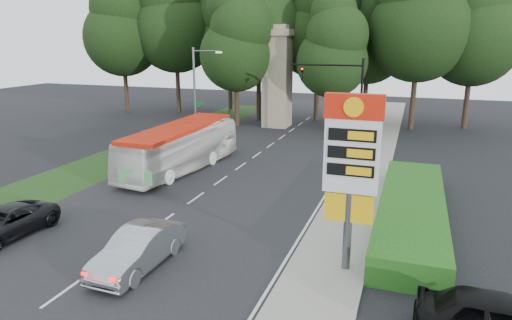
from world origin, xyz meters
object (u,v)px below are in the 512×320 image
(suv_charcoal, at_px, (4,223))
(monument, at_px, (277,76))
(gas_station_pylon, at_px, (351,160))
(streetlight_signs, at_px, (197,89))
(sedan_silver, at_px, (138,249))
(transit_bus, at_px, (180,148))
(traffic_signal_mast, at_px, (345,89))

(suv_charcoal, bearing_deg, monument, 85.83)
(gas_station_pylon, xyz_separation_m, streetlight_signs, (-16.19, 20.01, -0.01))
(sedan_silver, distance_m, suv_charcoal, 7.33)
(gas_station_pylon, xyz_separation_m, suv_charcoal, (-15.02, -1.98, -3.77))
(monument, relative_size, suv_charcoal, 2.06)
(transit_bus, distance_m, suv_charcoal, 12.54)
(traffic_signal_mast, distance_m, monument, 9.76)
(monument, distance_m, sedan_silver, 30.94)
(sedan_silver, bearing_deg, suv_charcoal, 177.80)
(gas_station_pylon, xyz_separation_m, transit_bus, (-12.70, 10.31, -2.90))
(gas_station_pylon, height_order, streetlight_signs, streetlight_signs)
(monument, height_order, sedan_silver, monument)
(traffic_signal_mast, bearing_deg, gas_station_pylon, -80.91)
(streetlight_signs, bearing_deg, monument, 58.03)
(traffic_signal_mast, relative_size, sedan_silver, 1.52)
(transit_bus, bearing_deg, sedan_silver, -61.72)
(monument, bearing_deg, transit_bus, -94.85)
(monument, bearing_deg, sedan_silver, -83.44)
(traffic_signal_mast, height_order, sedan_silver, traffic_signal_mast)
(streetlight_signs, height_order, transit_bus, streetlight_signs)
(transit_bus, xyz_separation_m, suv_charcoal, (-2.32, -12.29, -0.87))
(gas_station_pylon, height_order, monument, monument)
(transit_bus, bearing_deg, streetlight_signs, 116.63)
(sedan_silver, bearing_deg, streetlight_signs, 112.02)
(transit_bus, bearing_deg, suv_charcoal, -93.84)
(traffic_signal_mast, height_order, streetlight_signs, streetlight_signs)
(gas_station_pylon, distance_m, traffic_signal_mast, 22.29)
(streetlight_signs, bearing_deg, sedan_silver, -69.28)
(monument, bearing_deg, streetlight_signs, -121.97)
(sedan_silver, height_order, suv_charcoal, sedan_silver)
(transit_bus, height_order, sedan_silver, transit_bus)
(streetlight_signs, xyz_separation_m, sedan_silver, (8.49, -22.44, -3.66))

